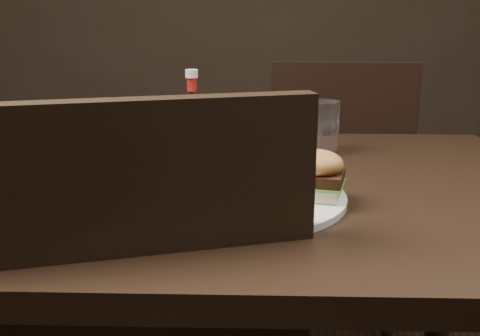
{
  "coord_description": "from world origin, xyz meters",
  "views": [
    {
      "loc": [
        0.08,
        -0.93,
        1.04
      ],
      "look_at": [
        0.05,
        -0.09,
        0.8
      ],
      "focal_mm": 42.0,
      "sensor_mm": 36.0,
      "label": 1
    }
  ],
  "objects_px": {
    "plate": "(240,197)",
    "tumbler": "(322,128)",
    "dining_table": "(213,193)",
    "chair_far": "(333,198)",
    "ketchup_bottle": "(193,130)"
  },
  "relations": [
    {
      "from": "dining_table",
      "to": "tumbler",
      "type": "distance_m",
      "value": 0.3
    },
    {
      "from": "plate",
      "to": "chair_far",
      "type": "bearing_deg",
      "value": 73.42
    },
    {
      "from": "chair_far",
      "to": "ketchup_bottle",
      "type": "height_order",
      "value": "ketchup_bottle"
    },
    {
      "from": "chair_far",
      "to": "ketchup_bottle",
      "type": "distance_m",
      "value": 0.89
    },
    {
      "from": "chair_far",
      "to": "tumbler",
      "type": "relative_size",
      "value": 3.99
    },
    {
      "from": "plate",
      "to": "tumbler",
      "type": "distance_m",
      "value": 0.35
    },
    {
      "from": "ketchup_bottle",
      "to": "tumbler",
      "type": "height_order",
      "value": "ketchup_bottle"
    },
    {
      "from": "chair_far",
      "to": "plate",
      "type": "xyz_separation_m",
      "value": [
        -0.28,
        -0.95,
        0.33
      ]
    },
    {
      "from": "chair_far",
      "to": "plate",
      "type": "height_order",
      "value": "plate"
    },
    {
      "from": "ketchup_bottle",
      "to": "dining_table",
      "type": "bearing_deg",
      "value": -71.55
    },
    {
      "from": "dining_table",
      "to": "chair_far",
      "type": "xyz_separation_m",
      "value": [
        0.33,
        0.86,
        -0.3
      ]
    },
    {
      "from": "chair_far",
      "to": "ketchup_bottle",
      "type": "bearing_deg",
      "value": 64.18
    },
    {
      "from": "dining_table",
      "to": "plate",
      "type": "height_order",
      "value": "plate"
    },
    {
      "from": "tumbler",
      "to": "chair_far",
      "type": "bearing_deg",
      "value": 79.27
    },
    {
      "from": "plate",
      "to": "ketchup_bottle",
      "type": "bearing_deg",
      "value": 112.4
    }
  ]
}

